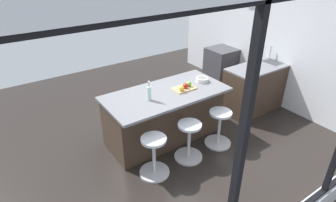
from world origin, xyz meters
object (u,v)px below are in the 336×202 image
object	(u,v)px
stool_near_camera	(154,157)
cutting_board	(184,88)
fruit_bowl	(202,79)
apple_red	(185,86)
oven_range	(221,67)
stool_by_window	(219,129)
water_bottle	(149,93)
stool_middle	(189,142)
kitchen_island	(165,115)
apple_green	(189,84)
apple_yellow	(181,88)

from	to	relation	value
stool_near_camera	cutting_board	distance (m)	1.24
cutting_board	fruit_bowl	size ratio (longest dim) A/B	1.75
apple_red	oven_range	bearing A→B (deg)	-148.97
stool_by_window	cutting_board	distance (m)	0.88
cutting_board	apple_red	distance (m)	0.06
stool_by_window	apple_red	size ratio (longest dim) A/B	7.05
water_bottle	stool_middle	bearing A→B (deg)	123.11
stool_near_camera	fruit_bowl	distance (m)	1.62
cutting_board	kitchen_island	bearing A→B (deg)	-19.32
oven_range	apple_red	xyz separation A→B (m)	(1.99, 1.20, 0.51)
stool_near_camera	water_bottle	size ratio (longest dim) A/B	1.99
stool_near_camera	oven_range	bearing A→B (deg)	-149.45
oven_range	apple_green	world-z (taller)	apple_green
kitchen_island	oven_range	bearing A→B (deg)	-155.15
kitchen_island	fruit_bowl	xyz separation A→B (m)	(-0.74, 0.05, 0.48)
stool_by_window	water_bottle	distance (m)	1.33
kitchen_island	stool_by_window	bearing A→B (deg)	133.41
stool_middle	stool_near_camera	xyz separation A→B (m)	(0.63, 0.00, 0.00)
stool_near_camera	stool_middle	bearing A→B (deg)	180.00
stool_middle	apple_red	distance (m)	0.90
stool_middle	apple_green	size ratio (longest dim) A/B	7.12
oven_range	kitchen_island	world-z (taller)	oven_range
stool_by_window	water_bottle	world-z (taller)	water_bottle
fruit_bowl	oven_range	bearing A→B (deg)	-144.55
apple_red	water_bottle	xyz separation A→B (m)	(0.67, -0.01, 0.06)
apple_red	water_bottle	distance (m)	0.67
cutting_board	apple_yellow	size ratio (longest dim) A/B	4.04
cutting_board	apple_green	size ratio (longest dim) A/B	4.13
oven_range	apple_yellow	size ratio (longest dim) A/B	9.98
kitchen_island	water_bottle	xyz separation A→B (m)	(0.35, 0.12, 0.56)
stool_by_window	kitchen_island	bearing A→B (deg)	-46.59
apple_red	fruit_bowl	bearing A→B (deg)	-169.13
stool_by_window	fruit_bowl	world-z (taller)	fruit_bowl
apple_red	fruit_bowl	world-z (taller)	apple_red
water_bottle	fruit_bowl	bearing A→B (deg)	-176.26
kitchen_island	water_bottle	distance (m)	0.67
stool_middle	cutting_board	size ratio (longest dim) A/B	1.73
apple_green	apple_red	bearing A→B (deg)	13.49
oven_range	stool_by_window	size ratio (longest dim) A/B	1.43
oven_range	water_bottle	world-z (taller)	water_bottle
apple_green	stool_near_camera	bearing A→B (deg)	28.24
oven_range	stool_middle	bearing A→B (deg)	36.90
cutting_board	fruit_bowl	xyz separation A→B (m)	(-0.43, -0.06, 0.03)
oven_range	apple_yellow	world-z (taller)	apple_yellow
stool_by_window	apple_green	bearing A→B (deg)	-68.55
cutting_board	apple_yellow	bearing A→B (deg)	30.25
stool_middle	apple_green	world-z (taller)	apple_green
stool_by_window	stool_near_camera	bearing A→B (deg)	0.00
cutting_board	stool_by_window	bearing A→B (deg)	120.09
oven_range	water_bottle	size ratio (longest dim) A/B	2.84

